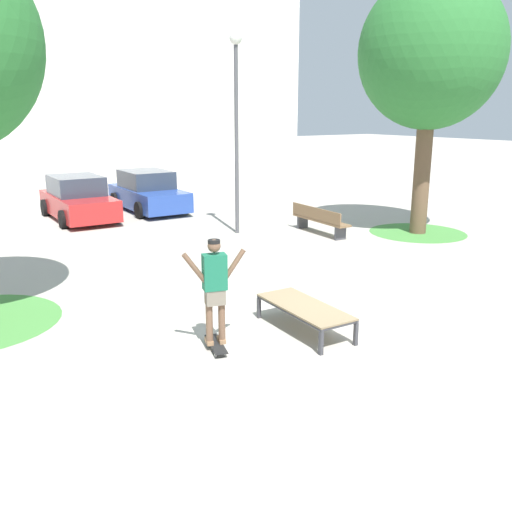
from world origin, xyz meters
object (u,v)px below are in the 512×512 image
at_px(light_post, 236,105).
at_px(skateboard, 216,344).
at_px(tree_near_right, 431,54).
at_px(skate_box, 305,308).
at_px(car_red, 78,199).
at_px(skater, 215,285).
at_px(park_bench, 319,220).
at_px(car_blue, 148,192).

bearing_deg(light_post, skateboard, -123.83).
relative_size(skateboard, tree_near_right, 0.11).
relative_size(skate_box, car_red, 0.46).
height_order(tree_near_right, light_post, tree_near_right).
relative_size(skate_box, skater, 1.14).
distance_m(skater, tree_near_right, 11.14).
bearing_deg(skateboard, park_bench, 39.67).
bearing_deg(skate_box, park_bench, 48.38).
distance_m(skate_box, car_blue, 12.77).
relative_size(skater, car_red, 0.40).
height_order(skate_box, skateboard, skate_box).
bearing_deg(park_bench, skate_box, -131.62).
relative_size(skate_box, car_blue, 0.46).
xyz_separation_m(car_red, light_post, (3.43, -4.95, 3.13)).
bearing_deg(tree_near_right, skater, -156.63).
bearing_deg(skateboard, light_post, 56.17).
distance_m(car_red, light_post, 6.79).
xyz_separation_m(skate_box, park_bench, (5.17, 5.82, 0.03)).
xyz_separation_m(skate_box, light_post, (3.16, 7.33, 3.41)).
distance_m(tree_near_right, light_post, 5.77).
xyz_separation_m(skateboard, skater, (0.00, 0.00, 0.99)).
bearing_deg(tree_near_right, skateboard, -156.63).
bearing_deg(skater, skateboard, -106.04).
bearing_deg(park_bench, tree_near_right, -30.07).
xyz_separation_m(skater, park_bench, (6.81, 5.64, -0.62)).
bearing_deg(tree_near_right, light_post, 146.86).
height_order(car_red, light_post, light_post).
bearing_deg(skater, park_bench, 39.66).
height_order(skate_box, skater, skater).
bearing_deg(car_blue, tree_near_right, -56.69).
xyz_separation_m(skate_box, skateboard, (-1.63, 0.18, -0.34)).
xyz_separation_m(park_bench, light_post, (-2.01, 1.51, 3.38)).
distance_m(skate_box, car_red, 12.29).
relative_size(skater, light_post, 0.29).
distance_m(tree_near_right, car_blue, 10.88).
height_order(skateboard, tree_near_right, tree_near_right).
bearing_deg(skate_box, car_red, 91.24).
height_order(skate_box, car_red, car_red).
relative_size(skateboard, car_blue, 0.19).
bearing_deg(skate_box, car_blue, 79.09).
xyz_separation_m(skateboard, car_blue, (4.05, 12.36, 0.61)).
xyz_separation_m(skate_box, car_blue, (2.42, 12.54, 0.28)).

